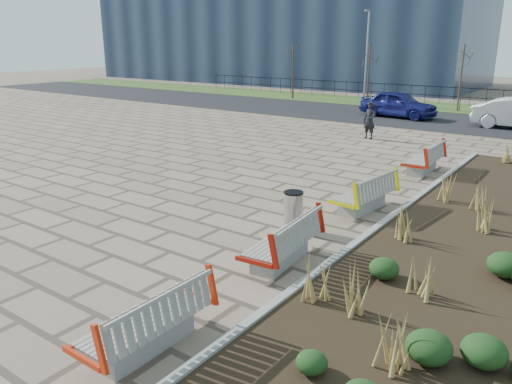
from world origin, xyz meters
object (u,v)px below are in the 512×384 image
Objects in this scene: bench_a at (143,318)px; bench_b at (280,239)px; bench_c at (363,192)px; litter_bin at (293,211)px; bench_d at (423,158)px; pedestrian at (370,121)px; lamp_west at (366,59)px; car_blue at (398,104)px.

bench_a is 1.00× the size of bench_b.
bench_c is 2.29× the size of litter_bin.
bench_c is 1.00× the size of bench_d.
pedestrian is at bearing 103.60° from bench_a.
pedestrian reaches higher than bench_b.
lamp_west is at bearing 110.11° from litter_bin.
car_blue is at bearing 103.29° from litter_bin.
bench_b is at bearing -83.38° from bench_c.
bench_a is 1.27× the size of pedestrian.
litter_bin is (-0.74, 5.27, -0.04)m from bench_a.
bench_a is 1.00× the size of bench_c.
bench_d is 12.55m from car_blue.
bench_c and bench_d have the same top height.
bench_d is at bearing 90.70° from bench_a.
lamp_west is at bearing 108.62° from bench_a.
bench_a is at bearing -82.06° from litter_bin.
bench_c is at bearing -90.76° from bench_d.
bench_d is 0.49× the size of car_blue.
pedestrian reaches higher than litter_bin.
litter_bin is at bearing 98.65° from bench_a.
bench_d is 7.10m from litter_bin.
bench_c is at bearing 90.70° from bench_a.
pedestrian is 0.38× the size of car_blue.
pedestrian is at bearing -64.96° from lamp_west.
bench_c is 1.27× the size of pedestrian.
bench_b is 3.93m from bench_c.
lamp_west is at bearing 50.02° from car_blue.
litter_bin is at bearing -69.89° from lamp_west.
bench_b is at bearing -159.56° from car_blue.
bench_b is 0.35× the size of lamp_west.
car_blue is (-5.11, 23.79, 0.26)m from bench_a.
litter_bin is (-0.74, -7.06, -0.04)m from bench_d.
bench_a is 5.32m from litter_bin.
litter_bin is at bearing -64.68° from pedestrian.
car_blue is at bearing 114.05° from bench_c.
bench_b is 2.29× the size of litter_bin.
car_blue is (-5.11, 11.46, 0.26)m from bench_d.
bench_c is 22.39m from lamp_west.
bench_b and bench_c have the same top height.
lamp_west is at bearing 120.49° from bench_c.
litter_bin is 11.97m from pedestrian.
bench_b is at bearing -63.56° from pedestrian.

